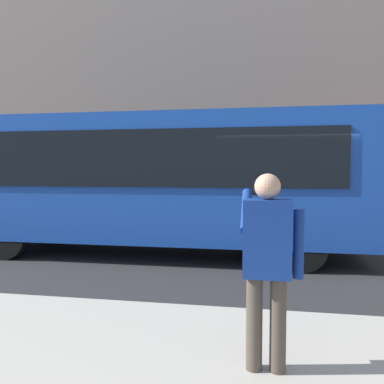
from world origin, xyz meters
The scene contains 4 objects.
ground_plane centered at (0.00, 0.00, 0.00)m, with size 60.00×60.00×0.00m, color #2B2B2D.
building_facade_far centered at (-0.02, -6.80, 5.99)m, with size 28.00×1.55×12.00m.
red_bus centered at (2.74, -0.06, 1.68)m, with size 9.05×2.54×3.08m.
pedestrian_photographer centered at (0.39, 4.97, 1.14)m, with size 0.53×0.52×1.70m.
Camera 1 is at (0.46, 8.29, 1.88)m, focal length 36.18 mm.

